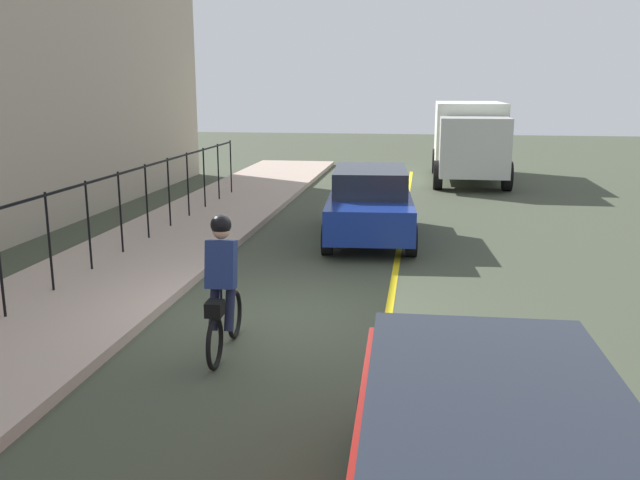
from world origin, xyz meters
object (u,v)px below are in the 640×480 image
patrol_sedan (486,478)px  parked_sedan_rear (370,203)px  box_truck_background (469,137)px  cyclist_lead (222,286)px

patrol_sedan → parked_sedan_rear: bearing=7.1°
box_truck_background → parked_sedan_rear: bearing=-14.9°
patrol_sedan → parked_sedan_rear: size_ratio=0.98×
patrol_sedan → box_truck_background: bearing=-4.6°
parked_sedan_rear → box_truck_background: (10.34, -2.78, 0.73)m
cyclist_lead → patrol_sedan: size_ratio=0.41×
cyclist_lead → parked_sedan_rear: bearing=-13.0°
parked_sedan_rear → box_truck_background: size_ratio=0.67×
patrol_sedan → cyclist_lead: bearing=36.7°
parked_sedan_rear → box_truck_background: bearing=160.8°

